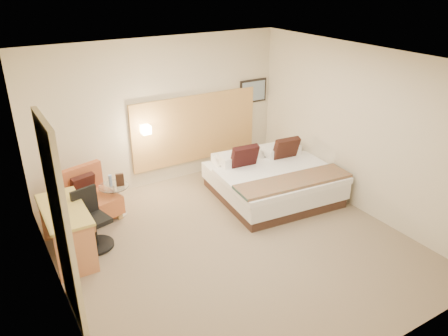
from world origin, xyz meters
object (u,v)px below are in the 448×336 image
desk (67,218)px  desk_chair (92,224)px  lounge_chair (88,200)px  side_table (115,199)px  bed (272,180)px

desk → desk_chair: (0.34, 0.05, -0.23)m
lounge_chair → desk: 1.03m
side_table → desk: (-0.90, -0.75, 0.30)m
lounge_chair → desk: bearing=-120.1°
desk_chair → desk: bearing=-172.1°
lounge_chair → desk_chair: 0.83m
lounge_chair → desk_chair: size_ratio=1.09×
desk → bed: bearing=-0.5°
bed → desk_chair: bed is taller
desk → desk_chair: size_ratio=1.38×
bed → desk: 3.53m
desk → desk_chair: bearing=7.9°
bed → desk: (-3.52, 0.03, 0.29)m
bed → lounge_chair: bed is taller
desk_chair → lounge_chair: bearing=78.9°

